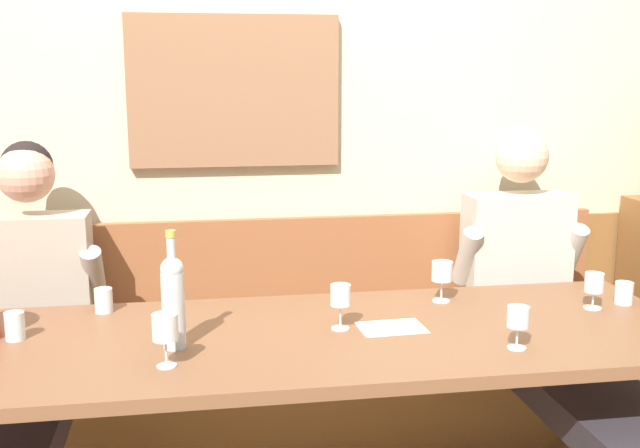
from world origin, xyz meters
TOP-DOWN VIEW (x-y plane):
  - room_wall_back at (-0.00, 1.09)m, footprint 6.80×0.12m
  - wood_wainscot_panel at (0.00, 1.04)m, footprint 6.80×0.03m
  - wall_bench at (0.00, 0.83)m, footprint 2.79×0.42m
  - dining_table at (0.00, 0.13)m, footprint 2.49×0.85m
  - person_left_seat at (-0.95, 0.44)m, footprint 0.53×1.29m
  - person_center_right_seat at (0.98, 0.45)m, footprint 0.54×1.29m
  - wine_bottle_green_tall at (-0.41, 0.07)m, footprint 0.07×0.07m
  - wine_glass_center_rear at (0.52, 0.39)m, footprint 0.07×0.07m
  - wine_glass_center_front at (-0.43, -0.08)m, footprint 0.07×0.07m
  - wine_glass_right_end at (0.59, -0.11)m, footprint 0.07×0.07m
  - wine_glass_left_end at (1.02, 0.22)m, footprint 0.06×0.06m
  - wine_glass_by_bottle at (0.11, 0.15)m, footprint 0.06×0.06m
  - water_tumbler_center at (-0.66, 0.46)m, footprint 0.06×0.06m
  - water_tumbler_left at (1.15, 0.26)m, footprint 0.06×0.06m
  - water_tumbler_right at (-0.90, 0.22)m, footprint 0.06×0.06m
  - tasting_sheet_left_guest at (0.27, 0.14)m, footprint 0.22×0.16m

SIDE VIEW (x-z plane):
  - wall_bench at x=0.00m, z-range -0.19..0.75m
  - wood_wainscot_panel at x=0.00m, z-range 0.00..0.91m
  - person_left_seat at x=-0.95m, z-range -0.03..1.27m
  - person_center_right_seat at x=0.98m, z-range -0.03..1.30m
  - dining_table at x=0.00m, z-range 0.30..1.03m
  - tasting_sheet_left_guest at x=0.27m, z-range 0.74..0.74m
  - water_tumbler_left at x=1.15m, z-range 0.74..0.81m
  - water_tumbler_center at x=-0.66m, z-range 0.74..0.82m
  - water_tumbler_right at x=-0.90m, z-range 0.74..0.82m
  - wine_glass_left_end at x=1.02m, z-range 0.76..0.88m
  - wine_glass_right_end at x=0.59m, z-range 0.76..0.90m
  - wine_glass_by_bottle at x=0.11m, z-range 0.77..0.91m
  - wine_glass_center_rear at x=0.52m, z-range 0.77..0.92m
  - wine_glass_center_front at x=-0.43m, z-range 0.77..0.93m
  - wine_bottle_green_tall at x=-0.41m, z-range 0.71..1.07m
  - room_wall_back at x=0.00m, z-range 0.00..2.80m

